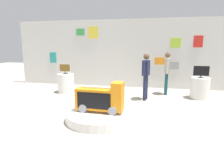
{
  "coord_description": "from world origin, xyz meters",
  "views": [
    {
      "loc": [
        1.36,
        -4.64,
        1.89
      ],
      "look_at": [
        0.29,
        0.61,
        0.83
      ],
      "focal_mm": 31.04,
      "sensor_mm": 36.0,
      "label": 1
    }
  ],
  "objects": [
    {
      "name": "back_wall_display",
      "position": [
        0.0,
        4.25,
        1.53
      ],
      "size": [
        10.16,
        0.13,
        3.06
      ],
      "color": "silver",
      "rests_on": "ground"
    },
    {
      "name": "display_pedestal_center_rear",
      "position": [
        -2.06,
        2.63,
        0.38
      ],
      "size": [
        0.67,
        0.67,
        0.77
      ],
      "primitive_type": "cylinder",
      "color": "silver",
      "rests_on": "ground"
    },
    {
      "name": "tv_on_center_rear",
      "position": [
        -2.06,
        2.63,
        0.99
      ],
      "size": [
        0.48,
        0.22,
        0.4
      ],
      "color": "black",
      "rests_on": "display_pedestal_center_rear"
    },
    {
      "name": "shopper_browsing_near_truck",
      "position": [
        1.96,
        3.1,
        0.96
      ],
      "size": [
        0.23,
        0.56,
        1.64
      ],
      "color": "#194751",
      "rests_on": "ground"
    },
    {
      "name": "display_pedestal_left_rear",
      "position": [
        3.12,
        2.7,
        0.38
      ],
      "size": [
        0.67,
        0.67,
        0.77
      ],
      "primitive_type": "cylinder",
      "color": "silver",
      "rests_on": "ground"
    },
    {
      "name": "main_display_pedestal",
      "position": [
        0.1,
        -0.04,
        0.11
      ],
      "size": [
        1.75,
        1.75,
        0.22
      ],
      "primitive_type": "cylinder",
      "color": "silver",
      "rests_on": "ground"
    },
    {
      "name": "shopper_browsing_rear",
      "position": [
        1.19,
        2.14,
        0.96
      ],
      "size": [
        0.28,
        0.55,
        1.63
      ],
      "color": "#1E233F",
      "rests_on": "ground"
    },
    {
      "name": "ground_plane",
      "position": [
        0.0,
        0.0,
        0.0
      ],
      "size": [
        30.0,
        30.0,
        0.0
      ],
      "primitive_type": "plane",
      "color": "#A8A091"
    },
    {
      "name": "tv_on_left_rear",
      "position": [
        3.12,
        2.7,
        0.99
      ],
      "size": [
        0.52,
        0.19,
        0.42
      ],
      "color": "black",
      "rests_on": "display_pedestal_left_rear"
    },
    {
      "name": "novelty_firetruck_tv",
      "position": [
        0.13,
        -0.05,
        0.55
      ],
      "size": [
        1.23,
        0.48,
        0.79
      ],
      "color": "gray",
      "rests_on": "main_display_pedestal"
    }
  ]
}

